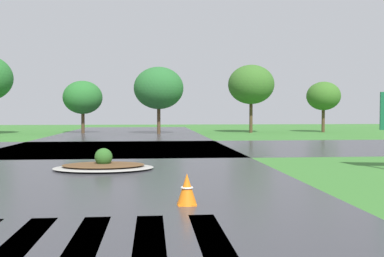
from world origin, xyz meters
TOP-DOWN VIEW (x-y plane):
  - asphalt_roadway at (0.00, 10.00)m, footprint 11.48×80.00m
  - asphalt_cross_road at (0.00, 19.81)m, footprint 90.00×10.33m
  - crosswalk_stripes at (-0.00, 3.61)m, footprint 5.85×3.05m
  - median_island at (0.31, 11.54)m, footprint 3.15×2.14m
  - traffic_cone at (2.52, 5.99)m, footprint 0.40×0.40m
  - background_treeline at (-1.14, 34.64)m, footprint 40.32×5.58m

SIDE VIEW (x-z plane):
  - asphalt_roadway at x=0.00m, z-range 0.00..0.01m
  - asphalt_cross_road at x=0.00m, z-range 0.00..0.01m
  - crosswalk_stripes at x=0.00m, z-range 0.00..0.01m
  - median_island at x=0.31m, z-range -0.21..0.47m
  - traffic_cone at x=2.52m, z-range -0.01..0.62m
  - background_treeline at x=-1.14m, z-range 0.71..7.06m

